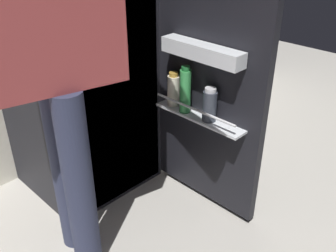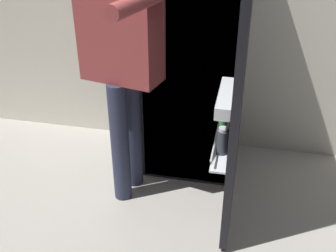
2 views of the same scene
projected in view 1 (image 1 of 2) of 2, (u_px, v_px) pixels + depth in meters
The scene contains 3 objects.
ground_plane at pixel (151, 219), 1.99m from camera, with size 6.74×6.74×0.00m, color #B7B2A8.
refrigerator at pixel (82, 29), 1.87m from camera, with size 0.69×1.22×1.81m.
person at pixel (53, 33), 1.31m from camera, with size 0.58×0.86×1.71m.
Camera 1 is at (-1.01, -1.12, 1.40)m, focal length 40.61 mm.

